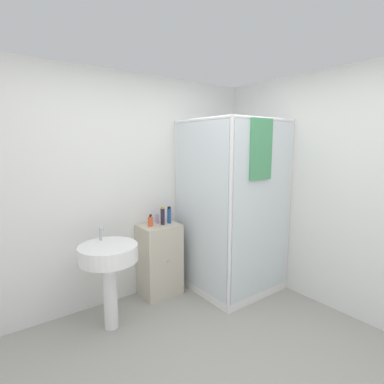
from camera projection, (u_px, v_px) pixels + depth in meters
The scene contains 9 objects.
wall_back at pixel (121, 189), 3.29m from camera, with size 6.40×0.06×2.50m, color white.
wall_right at pixel (354, 195), 2.95m from camera, with size 0.06×6.40×2.50m, color white.
shower_enclosure at pixel (231, 247), 3.58m from camera, with size 0.98×1.01×2.02m.
vanity_cabinet at pixel (160, 260), 3.47m from camera, with size 0.45×0.36×0.83m.
sink at pixel (109, 262), 2.78m from camera, with size 0.54×0.54×0.95m.
soap_dispenser at pixel (150, 221), 3.35m from camera, with size 0.06×0.06×0.14m.
shampoo_bottle_tall_black at pixel (163, 216), 3.40m from camera, with size 0.05×0.05×0.21m.
shampoo_bottle_blue at pixel (169, 215), 3.47m from camera, with size 0.04×0.04×0.20m.
lotion_bottle_white at pixel (157, 218), 3.49m from camera, with size 0.04×0.05×0.14m.
Camera 1 is at (-1.32, -1.38, 1.74)m, focal length 28.00 mm.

